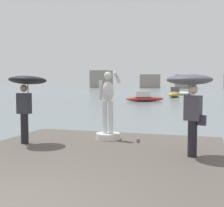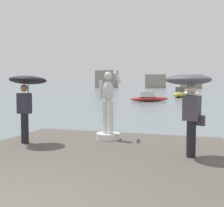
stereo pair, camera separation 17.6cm
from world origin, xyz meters
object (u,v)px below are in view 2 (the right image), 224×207
Objects in this scene: onlooker_left at (27,89)px; boat_mid at (149,98)px; boat_far at (188,93)px; onlooker_right at (189,90)px; statue_white_figure at (108,115)px; boat_near at (180,94)px.

boat_mid is (-1.35, 26.59, -1.56)m from onlooker_left.
onlooker_left is 0.48× the size of boat_far.
onlooker_right is 0.42× the size of boat_mid.
statue_white_figure is at bearing -82.31° from boat_mid.
boat_near is at bearing 95.07° from onlooker_right.
boat_near is (-3.38, 38.10, -1.48)m from onlooker_right.
boat_mid is at bearing 97.69° from statue_white_figure.
boat_mid is (-2.58, -11.31, -0.09)m from boat_near.
onlooker_left reaches higher than boat_mid.
onlooker_right is at bearing -86.74° from boat_far.
onlooker_right reaches higher than boat_mid.
onlooker_left is at bearing 177.49° from onlooker_right.
onlooker_right is at bearing -77.46° from boat_mid.
statue_white_figure is at bearing 149.43° from onlooker_right.
onlooker_left is at bearing -87.10° from boat_mid.
onlooker_right reaches higher than boat_far.
onlooker_left is 37.95m from boat_near.
onlooker_left is at bearing -92.47° from boat_far.
onlooker_right is 0.47× the size of boat_far.
boat_near reaches higher than boat_far.
onlooker_left is 1.01× the size of onlooker_right.
onlooker_left is 4.62m from onlooker_right.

